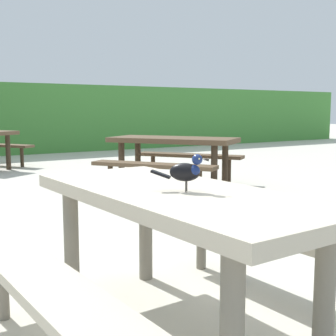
# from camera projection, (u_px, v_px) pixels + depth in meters

# --- Properties ---
(ground_plane) EXTENTS (60.00, 60.00, 0.00)m
(ground_plane) POSITION_uv_depth(u_px,v_px,m) (156.00, 333.00, 2.36)
(ground_plane) COLOR beige
(picnic_table_foreground) EXTENTS (1.75, 1.83, 0.74)m
(picnic_table_foreground) POSITION_uv_depth(u_px,v_px,m) (176.00, 225.00, 2.34)
(picnic_table_foreground) COLOR #B2A893
(picnic_table_foreground) RESTS_ON ground
(bird_grackle) EXTENTS (0.22, 0.22, 0.18)m
(bird_grackle) POSITION_uv_depth(u_px,v_px,m) (187.00, 171.00, 2.23)
(bird_grackle) COLOR black
(bird_grackle) RESTS_ON picnic_table_foreground
(picnic_table_mid_left) EXTENTS (2.35, 2.36, 0.74)m
(picnic_table_mid_left) POSITION_uv_depth(u_px,v_px,m) (173.00, 150.00, 6.65)
(picnic_table_mid_left) COLOR brown
(picnic_table_mid_left) RESTS_ON ground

